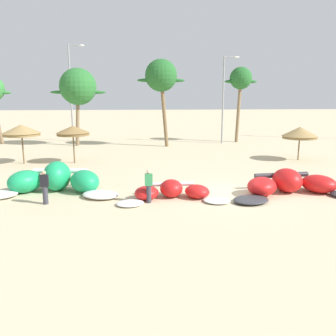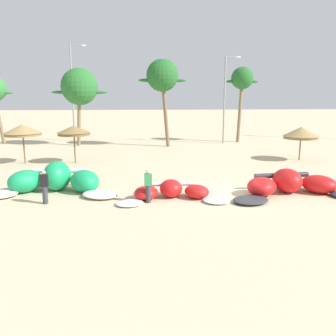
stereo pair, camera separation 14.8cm
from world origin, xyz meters
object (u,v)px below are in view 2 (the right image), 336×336
(person_near_kites, at_px, (148,186))
(person_by_umbrellas, at_px, (44,187))
(palm_left_of_gap, at_px, (162,77))
(palm_center_left, at_px, (242,80))
(kite_left_of_center, at_px, (291,185))
(beach_umbrella_near_van, at_px, (23,130))
(beach_umbrella_near_palms, at_px, (301,133))
(kite_far_left, at_px, (55,181))
(lamppost_west, at_px, (73,89))
(kite_left, at_px, (172,192))
(palm_left, at_px, (79,87))
(beach_umbrella_middle, at_px, (74,131))
(lamppost_west_center, at_px, (226,95))

(person_near_kites, bearing_deg, person_by_umbrellas, 176.74)
(person_near_kites, height_order, palm_left_of_gap, palm_left_of_gap)
(palm_center_left, bearing_deg, person_near_kites, -116.86)
(kite_left_of_center, xyz_separation_m, beach_umbrella_near_van, (-16.46, 10.20, 2.07))
(beach_umbrella_near_palms, bearing_deg, beach_umbrella_near_van, 178.30)
(kite_far_left, height_order, lamppost_west, lamppost_west)
(kite_far_left, xyz_separation_m, person_by_umbrellas, (-0.02, -2.11, 0.21))
(kite_left, bearing_deg, lamppost_west, 109.36)
(palm_left, bearing_deg, kite_left, -70.26)
(kite_far_left, bearing_deg, beach_umbrella_middle, 92.42)
(kite_left_of_center, distance_m, lamppost_west_center, 21.09)
(kite_far_left, xyz_separation_m, lamppost_west_center, (14.08, 18.91, 4.58))
(kite_left, bearing_deg, palm_left, 109.74)
(kite_left, bearing_deg, palm_center_left, 65.05)
(beach_umbrella_near_palms, xyz_separation_m, lamppost_west, (-20.06, 14.85, 3.75))
(beach_umbrella_near_van, xyz_separation_m, palm_center_left, (20.28, 11.22, 4.29))
(kite_left, height_order, person_by_umbrellas, person_by_umbrellas)
(beach_umbrella_near_palms, xyz_separation_m, person_by_umbrellas, (-17.44, -10.11, -1.39))
(beach_umbrella_middle, height_order, palm_left_of_gap, palm_left_of_gap)
(palm_left, bearing_deg, beach_umbrella_middle, -84.61)
(kite_far_left, distance_m, person_near_kites, 5.41)
(kite_far_left, relative_size, person_by_umbrellas, 4.57)
(kite_left_of_center, xyz_separation_m, lamppost_west, (-14.93, 24.42, 5.48))
(beach_umbrella_near_van, bearing_deg, person_by_umbrellas, -68.90)
(kite_left_of_center, distance_m, palm_left, 25.01)
(person_near_kites, distance_m, lamppost_west_center, 23.62)
(beach_umbrella_middle, relative_size, person_near_kites, 1.77)
(kite_left_of_center, height_order, lamppost_west_center, lamppost_west_center)
(kite_left_of_center, distance_m, palm_center_left, 22.67)
(lamppost_west_center, bearing_deg, kite_far_left, -126.67)
(beach_umbrella_near_palms, xyz_separation_m, palm_center_left, (-1.31, 11.86, 4.63))
(person_by_umbrellas, distance_m, lamppost_west_center, 25.68)
(palm_left, height_order, lamppost_west_center, lamppost_west_center)
(beach_umbrella_near_palms, relative_size, person_by_umbrellas, 1.72)
(lamppost_west, xyz_separation_m, lamppost_west_center, (16.71, -3.94, -0.78))
(beach_umbrella_near_palms, bearing_deg, palm_left_of_gap, 138.71)
(kite_left, relative_size, palm_left_of_gap, 0.66)
(palm_left, xyz_separation_m, palm_left_of_gap, (8.41, -1.61, 1.01))
(beach_umbrella_near_van, xyz_separation_m, beach_umbrella_near_palms, (21.58, -0.64, -0.34))
(beach_umbrella_near_van, height_order, person_near_kites, beach_umbrella_near_van)
(person_by_umbrellas, bearing_deg, kite_far_left, 89.58)
(palm_center_left, bearing_deg, beach_umbrella_middle, -145.47)
(person_by_umbrellas, bearing_deg, palm_center_left, 53.71)
(beach_umbrella_middle, bearing_deg, beach_umbrella_near_palms, -1.70)
(lamppost_west, bearing_deg, palm_left, -72.49)
(palm_center_left, bearing_deg, lamppost_west, 170.93)
(beach_umbrella_near_van, height_order, palm_center_left, palm_center_left)
(beach_umbrella_near_van, xyz_separation_m, person_by_umbrellas, (4.15, -10.75, -1.73))
(beach_umbrella_near_van, relative_size, lamppost_west_center, 0.32)
(palm_left_of_gap, xyz_separation_m, lamppost_west_center, (6.99, 1.84, -1.83))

